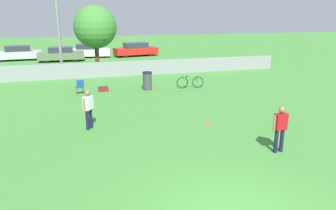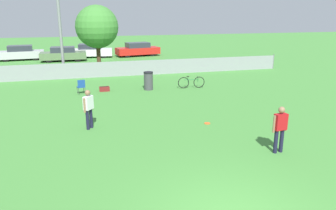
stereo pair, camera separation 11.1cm
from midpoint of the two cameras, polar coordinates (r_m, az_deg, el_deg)
name	(u,v)px [view 1 (the left image)]	position (r m, az deg, el deg)	size (l,w,h in m)	color
fence_backline	(122,69)	(24.30, -8.12, 6.28)	(24.93, 0.07, 1.21)	gray
light_pole	(57,13)	(24.40, -18.90, 15.00)	(0.90, 0.36, 7.54)	gray
tree_near_pole	(95,27)	(25.65, -12.67, 13.11)	(3.19, 3.19, 5.07)	#4C331E
player_defender_red	(280,126)	(11.42, 18.71, -3.47)	(0.58, 0.26, 1.60)	#191933
player_receiver_white	(88,107)	(13.38, -13.95, -0.29)	(0.43, 0.48, 1.60)	#191933
frisbee_disc	(207,123)	(13.97, 6.58, -3.16)	(0.26, 0.26, 0.03)	#E5591E
folding_chair_sideline	(80,86)	(19.36, -15.24, 3.20)	(0.49, 0.49, 0.84)	#333338
bicycle_sideline	(190,82)	(20.33, 3.73, 3.98)	(1.68, 0.44, 0.75)	black
trash_bin	(147,81)	(19.83, -3.78, 4.23)	(0.57, 0.57, 1.09)	#3F3F44
gear_bag_sideline	(103,89)	(19.84, -11.35, 2.73)	(0.59, 0.33, 0.29)	maroon
parked_car_silver	(18,53)	(35.30, -24.71, 8.20)	(4.40, 2.03, 1.42)	black
parked_car_olive	(61,54)	(33.15, -18.21, 8.40)	(4.22, 1.76, 1.35)	black
parked_car_white	(88,51)	(35.18, -13.78, 9.14)	(4.57, 2.21, 1.39)	black
parked_car_red	(136,49)	(35.45, -5.73, 9.60)	(4.76, 2.45, 1.43)	black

